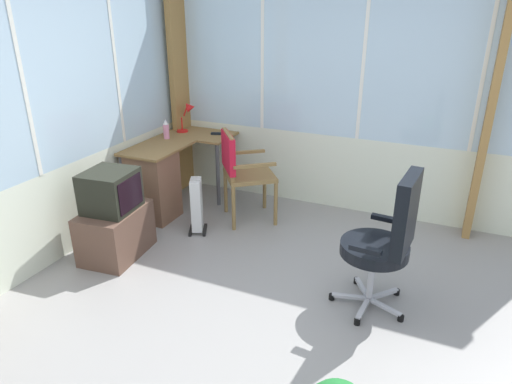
# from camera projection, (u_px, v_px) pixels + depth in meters

# --- Properties ---
(ground) EXTENTS (5.29, 5.34, 0.06)m
(ground) POSITION_uv_depth(u_px,v_px,m) (283.00, 327.00, 3.32)
(ground) COLOR gray
(north_window_panel) EXTENTS (4.29, 0.07, 2.62)m
(north_window_panel) POSITION_uv_depth(u_px,v_px,m) (27.00, 117.00, 3.62)
(north_window_panel) COLOR silver
(north_window_panel) RESTS_ON ground
(east_window_panel) EXTENTS (0.07, 4.34, 2.62)m
(east_window_panel) POSITION_uv_depth(u_px,v_px,m) (361.00, 92.00, 4.63)
(east_window_panel) COLOR silver
(east_window_panel) RESTS_ON ground
(curtain_corner) EXTENTS (0.35, 0.09, 2.52)m
(curtain_corner) POSITION_uv_depth(u_px,v_px,m) (181.00, 84.00, 5.31)
(curtain_corner) COLOR #9E753F
(curtain_corner) RESTS_ON ground
(curtain_east_far) EXTENTS (0.35, 0.08, 2.52)m
(curtain_east_far) POSITION_uv_depth(u_px,v_px,m) (491.00, 108.00, 4.14)
(curtain_east_far) COLOR #9E753F
(curtain_east_far) RESTS_ON ground
(desk) EXTENTS (1.26, 0.78, 0.75)m
(desk) POSITION_uv_depth(u_px,v_px,m) (156.00, 180.00, 4.83)
(desk) COLOR olive
(desk) RESTS_ON ground
(desk_lamp) EXTENTS (0.24, 0.21, 0.33)m
(desk_lamp) POSITION_uv_depth(u_px,v_px,m) (189.00, 113.00, 5.28)
(desk_lamp) COLOR red
(desk_lamp) RESTS_ON desk
(tv_remote) EXTENTS (0.09, 0.16, 0.02)m
(tv_remote) POSITION_uv_depth(u_px,v_px,m) (218.00, 134.00, 5.20)
(tv_remote) COLOR black
(tv_remote) RESTS_ON desk
(spray_bottle) EXTENTS (0.06, 0.06, 0.22)m
(spray_bottle) POSITION_uv_depth(u_px,v_px,m) (166.00, 129.00, 5.01)
(spray_bottle) COLOR pink
(spray_bottle) RESTS_ON desk
(wooden_armchair) EXTENTS (0.67, 0.67, 0.96)m
(wooden_armchair) POSITION_uv_depth(u_px,v_px,m) (238.00, 165.00, 4.64)
(wooden_armchair) COLOR olive
(wooden_armchair) RESTS_ON ground
(office_chair) EXTENTS (0.61, 0.58, 1.09)m
(office_chair) POSITION_uv_depth(u_px,v_px,m) (388.00, 236.00, 3.25)
(office_chair) COLOR #B7B7BF
(office_chair) RESTS_ON ground
(tv_on_stand) EXTENTS (0.68, 0.50, 0.81)m
(tv_on_stand) POSITION_uv_depth(u_px,v_px,m) (114.00, 219.00, 4.07)
(tv_on_stand) COLOR brown
(tv_on_stand) RESTS_ON ground
(space_heater) EXTENTS (0.29, 0.25, 0.56)m
(space_heater) POSITION_uv_depth(u_px,v_px,m) (197.00, 204.00, 4.54)
(space_heater) COLOR silver
(space_heater) RESTS_ON ground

